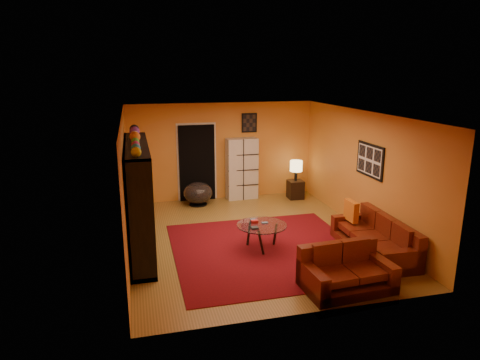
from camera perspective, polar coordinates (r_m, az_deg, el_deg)
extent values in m
plane|color=brown|center=(9.13, 1.57, -7.63)|extent=(6.00, 6.00, 0.00)
plane|color=white|center=(8.50, 1.70, 8.82)|extent=(6.00, 6.00, 0.00)
plane|color=orange|center=(11.57, -2.39, 3.85)|extent=(6.00, 0.00, 6.00)
plane|color=orange|center=(6.03, 9.41, -6.54)|extent=(6.00, 0.00, 6.00)
plane|color=orange|center=(8.42, -14.98, -0.74)|extent=(0.00, 6.00, 6.00)
plane|color=orange|center=(9.69, 16.02, 1.17)|extent=(0.00, 6.00, 6.00)
cube|color=#540911|center=(8.54, 3.51, -9.24)|extent=(3.60, 3.60, 0.01)
cube|color=black|center=(11.47, -5.76, 2.26)|extent=(0.95, 0.10, 2.04)
cube|color=black|center=(9.37, 16.95, 2.53)|extent=(0.03, 1.00, 0.70)
cube|color=black|center=(11.61, 1.25, 7.64)|extent=(0.42, 0.03, 0.52)
cube|color=black|center=(8.49, -13.35, -2.27)|extent=(0.45, 3.00, 2.10)
imported|color=black|center=(8.49, -12.98, -2.75)|extent=(0.89, 0.12, 0.51)
cube|color=#53160B|center=(8.71, 17.30, -8.31)|extent=(0.90, 2.08, 0.32)
cube|color=#53160B|center=(8.78, 19.32, -6.45)|extent=(0.24, 2.06, 0.85)
cube|color=#53160B|center=(7.93, 20.73, -9.77)|extent=(0.85, 0.21, 0.62)
cube|color=#53160B|center=(9.43, 14.58, -5.38)|extent=(0.85, 0.21, 0.62)
cube|color=#53160B|center=(8.13, 19.17, -7.78)|extent=(0.64, 0.56, 0.12)
cube|color=#53160B|center=(8.58, 17.22, -6.44)|extent=(0.64, 0.56, 0.12)
cube|color=#53160B|center=(9.05, 15.47, -5.22)|extent=(0.64, 0.56, 0.12)
cube|color=#53160B|center=(7.26, 14.04, -12.83)|extent=(1.46, 0.93, 0.32)
cube|color=#53160B|center=(7.40, 12.82, -9.94)|extent=(1.42, 0.27, 0.85)
cube|color=#53160B|center=(7.52, 18.18, -10.90)|extent=(0.23, 0.85, 0.62)
cube|color=#53160B|center=(6.92, 9.68, -12.65)|extent=(0.23, 0.85, 0.62)
cube|color=#53160B|center=(7.23, 16.16, -10.38)|extent=(0.54, 0.65, 0.12)
cube|color=#53160B|center=(6.97, 12.51, -11.11)|extent=(0.54, 0.65, 0.12)
cube|color=orange|center=(9.09, 14.62, -3.99)|extent=(0.12, 0.42, 0.42)
cylinder|color=silver|center=(8.42, 2.93, -6.01)|extent=(0.99, 0.99, 0.02)
cylinder|color=black|center=(8.65, 4.71, -7.22)|extent=(0.05, 0.05, 0.47)
cylinder|color=black|center=(8.67, 1.19, -7.13)|extent=(0.05, 0.05, 0.47)
cylinder|color=black|center=(8.23, 2.82, -8.36)|extent=(0.05, 0.05, 0.47)
cube|color=silver|center=(11.59, 0.24, 1.51)|extent=(0.85, 0.41, 1.67)
cylinder|color=black|center=(11.27, -5.59, -3.23)|extent=(0.44, 0.44, 0.03)
cylinder|color=black|center=(11.25, -5.60, -2.84)|extent=(0.06, 0.06, 0.15)
ellipsoid|color=#443C3C|center=(11.18, -5.63, -1.71)|extent=(0.75, 0.75, 0.56)
cube|color=black|center=(11.83, 7.39, -1.25)|extent=(0.41, 0.41, 0.50)
cylinder|color=black|center=(11.73, 7.45, 0.55)|extent=(0.08, 0.08, 0.27)
cylinder|color=#FFDD8C|center=(11.67, 7.50, 1.87)|extent=(0.33, 0.33, 0.29)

